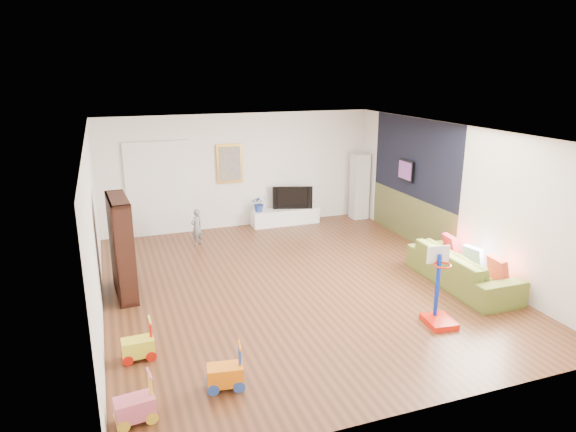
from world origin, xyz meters
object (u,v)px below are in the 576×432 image
object	(u,v)px
sofa	(462,268)
bookshelf	(122,247)
media_console	(285,216)
basketball_hoop	(442,288)

from	to	relation	value
sofa	bookshelf	bearing A→B (deg)	74.39
media_console	sofa	xyz separation A→B (m)	(1.68, -4.55, 0.13)
media_console	bookshelf	size ratio (longest dim) A/B	0.99
bookshelf	basketball_hoop	size ratio (longest dim) A/B	1.42
bookshelf	basketball_hoop	bearing A→B (deg)	-35.71
bookshelf	basketball_hoop	xyz separation A→B (m)	(4.36, -2.73, -0.25)
media_console	basketball_hoop	xyz separation A→B (m)	(0.45, -5.62, 0.40)
sofa	media_console	bearing A→B (deg)	21.18
media_console	bookshelf	bearing A→B (deg)	-143.92
basketball_hoop	bookshelf	bearing A→B (deg)	154.67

